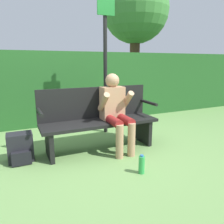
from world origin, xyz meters
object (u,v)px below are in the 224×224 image
(park_bench, at_px, (98,119))
(signpost, at_px, (105,59))
(backpack, at_px, (20,148))
(tree, at_px, (136,11))
(person_seated, at_px, (115,109))
(water_bottle, at_px, (142,165))

(park_bench, bearing_deg, signpost, 59.16)
(park_bench, bearing_deg, backpack, -179.56)
(tree, bearing_deg, signpost, -129.50)
(person_seated, height_order, backpack, person_seated)
(water_bottle, relative_size, tree, 0.06)
(water_bottle, xyz_separation_m, tree, (2.33, 4.22, 2.75))
(person_seated, relative_size, water_bottle, 4.86)
(water_bottle, xyz_separation_m, signpost, (0.24, 1.69, 1.28))
(backpack, height_order, tree, tree)
(water_bottle, distance_m, signpost, 2.13)
(backpack, height_order, water_bottle, backpack)
(water_bottle, bearing_deg, backpack, 143.60)
(park_bench, distance_m, tree, 4.74)
(park_bench, relative_size, tree, 0.45)
(tree, bearing_deg, water_bottle, -118.93)
(backpack, xyz_separation_m, signpost, (1.56, 0.71, 1.20))
(park_bench, xyz_separation_m, water_bottle, (0.18, -0.98, -0.36))
(water_bottle, bearing_deg, person_seated, 86.91)
(park_bench, height_order, signpost, signpost)
(park_bench, xyz_separation_m, tree, (2.51, 3.24, 2.39))
(signpost, bearing_deg, backpack, -155.49)
(backpack, relative_size, tree, 0.10)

